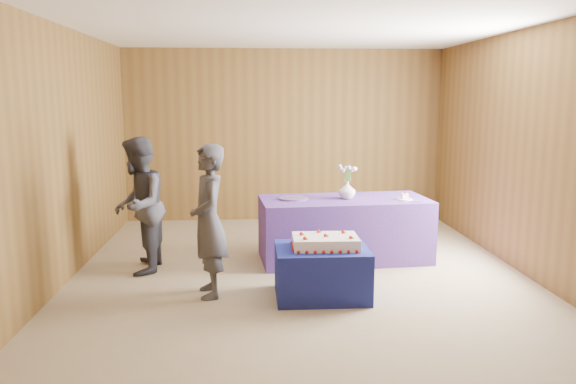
{
  "coord_description": "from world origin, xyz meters",
  "views": [
    {
      "loc": [
        -0.52,
        -5.9,
        1.95
      ],
      "look_at": [
        -0.13,
        0.1,
        0.93
      ],
      "focal_mm": 35.0,
      "sensor_mm": 36.0,
      "label": 1
    }
  ],
  "objects": [
    {
      "name": "guest_right",
      "position": [
        -1.78,
        0.31,
        0.76
      ],
      "size": [
        0.58,
        0.75,
        1.53
      ],
      "primitive_type": "imported",
      "rotation": [
        0.0,
        0.0,
        -1.56
      ],
      "color": "#373742",
      "rests_on": "ground"
    },
    {
      "name": "knife",
      "position": [
        1.31,
        0.39,
        0.75
      ],
      "size": [
        0.26,
        0.08,
        0.0
      ],
      "primitive_type": "cube",
      "rotation": [
        0.0,
        0.0,
        -0.23
      ],
      "color": "silver",
      "rests_on": "serving_table"
    },
    {
      "name": "sheet_cake",
      "position": [
        0.19,
        -0.62,
        0.56
      ],
      "size": [
        0.67,
        0.47,
        0.15
      ],
      "rotation": [
        0.0,
        0.0,
        -0.02
      ],
      "color": "white",
      "rests_on": "cake_table"
    },
    {
      "name": "vase",
      "position": [
        0.62,
        0.66,
        0.85
      ],
      "size": [
        0.26,
        0.26,
        0.21
      ],
      "primitive_type": "imported",
      "rotation": [
        0.0,
        0.0,
        0.42
      ],
      "color": "white",
      "rests_on": "serving_table"
    },
    {
      "name": "plate",
      "position": [
        1.29,
        0.55,
        0.76
      ],
      "size": [
        0.22,
        0.22,
        0.01
      ],
      "primitive_type": "cylinder",
      "rotation": [
        0.0,
        0.0,
        0.21
      ],
      "color": "white",
      "rests_on": "serving_table"
    },
    {
      "name": "flower_spray",
      "position": [
        0.62,
        0.66,
        1.11
      ],
      "size": [
        0.24,
        0.24,
        0.18
      ],
      "color": "#296629",
      "rests_on": "vase"
    },
    {
      "name": "platter",
      "position": [
        -0.03,
        0.67,
        0.76
      ],
      "size": [
        0.4,
        0.4,
        0.02
      ],
      "primitive_type": "cylinder",
      "rotation": [
        0.0,
        0.0,
        -0.13
      ],
      "color": "#614891",
      "rests_on": "serving_table"
    },
    {
      "name": "room_shell",
      "position": [
        0.0,
        0.0,
        1.8
      ],
      "size": [
        5.04,
        6.04,
        2.72
      ],
      "color": "brown",
      "rests_on": "ground"
    },
    {
      "name": "serving_table",
      "position": [
        0.59,
        0.66,
        0.38
      ],
      "size": [
        2.07,
        1.06,
        0.75
      ],
      "primitive_type": "cube",
      "rotation": [
        0.0,
        0.0,
        0.08
      ],
      "color": "#5B3798",
      "rests_on": "ground"
    },
    {
      "name": "cake_table",
      "position": [
        0.16,
        -0.62,
        0.25
      ],
      "size": [
        0.9,
        0.7,
        0.5
      ],
      "primitive_type": "cube",
      "rotation": [
        0.0,
        0.0,
        -0.0
      ],
      "color": "navy",
      "rests_on": "ground"
    },
    {
      "name": "guest_left",
      "position": [
        -0.95,
        -0.51,
        0.76
      ],
      "size": [
        0.47,
        0.61,
        1.51
      ],
      "primitive_type": "imported",
      "rotation": [
        0.0,
        0.0,
        -1.36
      ],
      "color": "#393944",
      "rests_on": "ground"
    },
    {
      "name": "ground",
      "position": [
        0.0,
        0.0,
        0.0
      ],
      "size": [
        6.0,
        6.0,
        0.0
      ],
      "primitive_type": "plane",
      "color": "gray",
      "rests_on": "ground"
    },
    {
      "name": "cake_slice",
      "position": [
        1.29,
        0.55,
        0.8
      ],
      "size": [
        0.08,
        0.07,
        0.09
      ],
      "rotation": [
        0.0,
        0.0,
        0.11
      ],
      "color": "white",
      "rests_on": "plate"
    }
  ]
}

